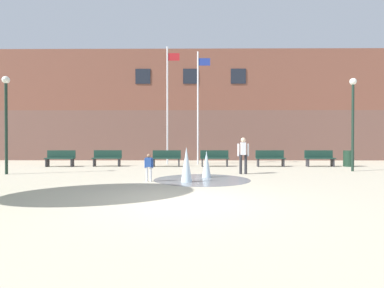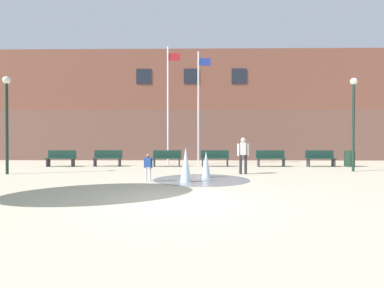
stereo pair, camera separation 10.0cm
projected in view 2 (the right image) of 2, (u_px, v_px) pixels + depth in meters
ground_plane at (181, 202)px, 7.13m from camera, size 100.00×100.00×0.00m
library_building at (192, 109)px, 24.97m from camera, size 36.00×6.05×8.21m
splash_fountain at (196, 168)px, 11.09m from camera, size 3.60×3.60×1.24m
park_bench_left_of_flagpoles at (61, 158)px, 16.82m from camera, size 1.60×0.44×0.91m
park_bench_under_left_flagpole at (108, 158)px, 16.99m from camera, size 1.60×0.44×0.91m
park_bench_center at (167, 158)px, 16.84m from camera, size 1.60×0.44×0.91m
park_bench_under_right_flagpole at (215, 158)px, 16.87m from camera, size 1.60×0.44×0.91m
park_bench_near_trashcan at (271, 158)px, 16.76m from camera, size 1.60×0.44×0.91m
park_bench_far_right at (320, 158)px, 16.76m from camera, size 1.60×0.44×0.91m
adult_in_red at (243, 153)px, 13.02m from camera, size 0.50×0.35×1.59m
child_in_fountain at (148, 165)px, 10.66m from camera, size 0.31×0.14×0.99m
flagpole_left at (168, 102)px, 18.36m from camera, size 0.80×0.10×7.22m
flagpole_right at (199, 104)px, 18.34m from camera, size 0.80×0.10×6.91m
lamp_post_left_lane at (7, 111)px, 12.99m from camera, size 0.32×0.32×4.25m
lamp_post_right_lane at (354, 111)px, 14.17m from camera, size 0.32×0.32×4.43m
trash_can at (349, 159)px, 16.73m from camera, size 0.56×0.56×0.90m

